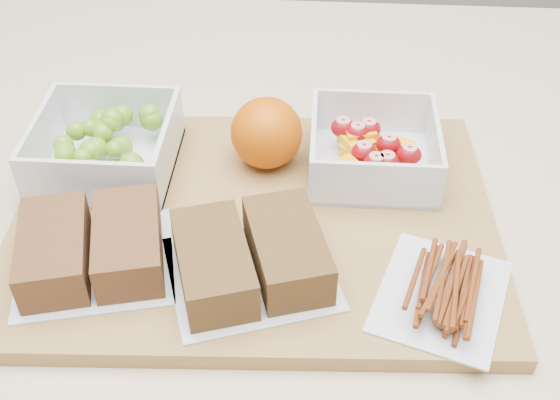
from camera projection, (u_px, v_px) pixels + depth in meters
The scene contains 7 objects.
cutting_board at pixel (254, 222), 0.62m from camera, with size 0.42×0.30×0.02m, color #9F7A41.
grape_container at pixel (107, 146), 0.65m from camera, with size 0.12×0.12×0.05m.
fruit_container at pixel (373, 152), 0.65m from camera, with size 0.12×0.12×0.05m.
orange at pixel (267, 133), 0.65m from camera, with size 0.07×0.07×0.07m, color #C65304.
sandwich_bag_left at pixel (92, 247), 0.56m from camera, with size 0.15×0.14×0.04m.
sandwich_bag_center at pixel (251, 258), 0.55m from camera, with size 0.16×0.15×0.04m.
pretzel_bag at pixel (443, 286), 0.54m from camera, with size 0.12×0.14×0.03m.
Camera 1 is at (0.03, -0.45, 1.33)m, focal length 45.00 mm.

